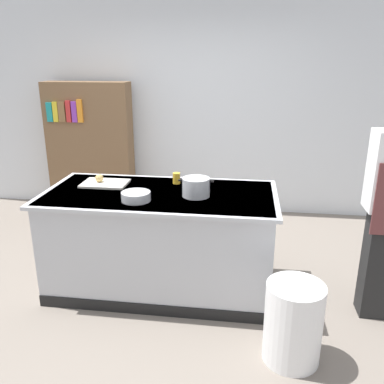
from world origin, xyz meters
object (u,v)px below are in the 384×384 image
at_px(mixing_bowl, 136,196).
at_px(bookshelf, 90,148).
at_px(stock_pot, 196,187).
at_px(trash_bin, 293,323).
at_px(onion, 99,178).
at_px(juice_cup, 177,178).

distance_m(mixing_bowl, bookshelf, 2.34).
relative_size(mixing_bowl, bookshelf, 0.14).
bearing_deg(stock_pot, bookshelf, 131.50).
bearing_deg(stock_pot, trash_bin, -44.81).
bearing_deg(onion, juice_cup, 9.25).
relative_size(onion, mixing_bowl, 0.31).
height_order(onion, bookshelf, bookshelf).
xyz_separation_m(stock_pot, mixing_bowl, (-0.46, -0.18, -0.04)).
relative_size(stock_pot, bookshelf, 0.17).
bearing_deg(mixing_bowl, bookshelf, 120.07).
xyz_separation_m(juice_cup, trash_bin, (0.98, -1.08, -0.66)).
height_order(mixing_bowl, juice_cup, juice_cup).
bearing_deg(trash_bin, bookshelf, 132.62).
bearing_deg(onion, stock_pot, -13.03).
distance_m(mixing_bowl, trash_bin, 1.50).
distance_m(juice_cup, bookshelf, 2.08).
height_order(juice_cup, bookshelf, bookshelf).
bearing_deg(onion, bookshelf, 113.96).
xyz_separation_m(onion, bookshelf, (-0.73, 1.64, -0.10)).
bearing_deg(juice_cup, onion, -170.75).
bearing_deg(trash_bin, stock_pot, 135.19).
bearing_deg(trash_bin, onion, 149.92).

